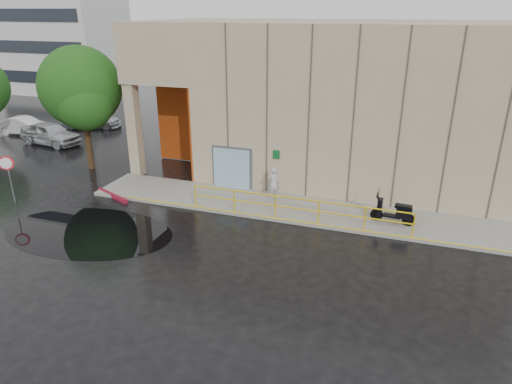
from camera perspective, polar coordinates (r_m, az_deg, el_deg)
ground at (r=18.53m, az=-10.36°, el=-6.04°), size 120.00×120.00×0.00m
sidewalk at (r=20.96m, az=5.27°, el=-2.12°), size 20.00×3.00×0.15m
building at (r=25.72m, az=11.59°, el=11.70°), size 20.00×10.17×8.00m
guardrail at (r=19.46m, az=5.09°, el=-2.12°), size 9.56×0.06×1.03m
distant_building at (r=55.64m, az=-23.28°, el=19.18°), size 12.00×8.08×15.00m
person at (r=21.44m, az=2.19°, el=1.08°), size 0.70×0.61×1.61m
scooter at (r=19.88m, az=16.91°, el=-1.59°), size 1.87×0.75×1.42m
stop_sign at (r=24.03m, az=-28.64°, el=2.60°), size 0.59×0.44×2.34m
red_curb at (r=23.40m, az=-17.52°, el=-0.41°), size 2.28×1.10×0.18m
puddle at (r=20.19m, az=-20.25°, el=-4.67°), size 7.57×4.90×0.01m
car_a at (r=33.95m, az=-24.30°, el=6.67°), size 4.68×2.43×1.52m
car_b at (r=37.60m, az=-26.91°, el=7.38°), size 4.02×1.77×1.28m
car_c at (r=37.86m, az=-19.98°, el=8.56°), size 4.93×3.22×1.33m
tree_near at (r=26.90m, az=-20.99°, el=11.72°), size 4.40×4.40×6.85m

